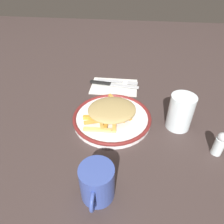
# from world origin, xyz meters

# --- Properties ---
(ground_plane) EXTENTS (2.60, 2.60, 0.00)m
(ground_plane) POSITION_xyz_m (0.00, 0.00, 0.00)
(ground_plane) COLOR #3B2E2C
(plate) EXTENTS (0.26, 0.26, 0.02)m
(plate) POSITION_xyz_m (0.00, 0.00, 0.01)
(plate) COLOR white
(plate) RESTS_ON ground_plane
(fries_heap) EXTENTS (0.22, 0.20, 0.04)m
(fries_heap) POSITION_xyz_m (0.00, -0.00, 0.04)
(fries_heap) COLOR #E3C168
(fries_heap) RESTS_ON plate
(napkin) EXTENTS (0.13, 0.19, 0.01)m
(napkin) POSITION_xyz_m (-0.22, -0.02, 0.00)
(napkin) COLOR silver
(napkin) RESTS_ON ground_plane
(fork) EXTENTS (0.03, 0.18, 0.01)m
(fork) POSITION_xyz_m (-0.25, -0.01, 0.01)
(fork) COLOR silver
(fork) RESTS_ON napkin
(knife) EXTENTS (0.04, 0.21, 0.01)m
(knife) POSITION_xyz_m (-0.22, -0.04, 0.01)
(knife) COLOR black
(knife) RESTS_ON napkin
(water_glass) EXTENTS (0.08, 0.08, 0.12)m
(water_glass) POSITION_xyz_m (-0.00, 0.22, 0.06)
(water_glass) COLOR silver
(water_glass) RESTS_ON ground_plane
(coffee_mug) EXTENTS (0.11, 0.08, 0.09)m
(coffee_mug) POSITION_xyz_m (0.27, 0.00, 0.05)
(coffee_mug) COLOR #394D9D
(coffee_mug) RESTS_ON ground_plane
(salt_shaker) EXTENTS (0.03, 0.03, 0.08)m
(salt_shaker) POSITION_xyz_m (0.10, 0.31, 0.04)
(salt_shaker) COLOR silver
(salt_shaker) RESTS_ON ground_plane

